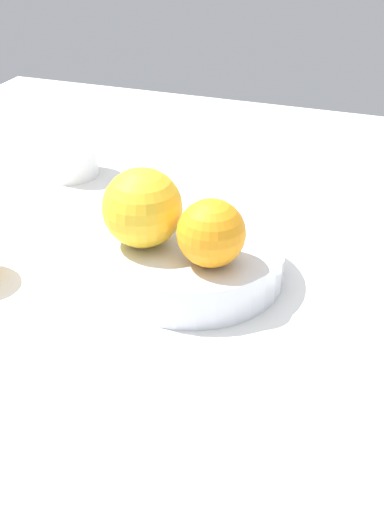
% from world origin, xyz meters
% --- Properties ---
extents(ground_plane, '(1.10, 1.10, 0.02)m').
position_xyz_m(ground_plane, '(0.00, 0.00, -0.01)').
color(ground_plane, white).
extents(fruit_bowl, '(0.18, 0.18, 0.04)m').
position_xyz_m(fruit_bowl, '(0.00, 0.00, 0.02)').
color(fruit_bowl, silver).
rests_on(fruit_bowl, ground_plane).
extents(orange_in_bowl_0, '(0.06, 0.06, 0.06)m').
position_xyz_m(orange_in_bowl_0, '(0.03, -0.03, 0.07)').
color(orange_in_bowl_0, orange).
rests_on(orange_in_bowl_0, fruit_bowl).
extents(orange_in_bowl_1, '(0.07, 0.07, 0.07)m').
position_xyz_m(orange_in_bowl_1, '(-0.04, -0.02, 0.08)').
color(orange_in_bowl_1, yellow).
rests_on(orange_in_bowl_1, fruit_bowl).
extents(ceramic_cup, '(0.07, 0.07, 0.06)m').
position_xyz_m(ceramic_cup, '(-0.23, 0.18, 0.03)').
color(ceramic_cup, white).
rests_on(ceramic_cup, ground_plane).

